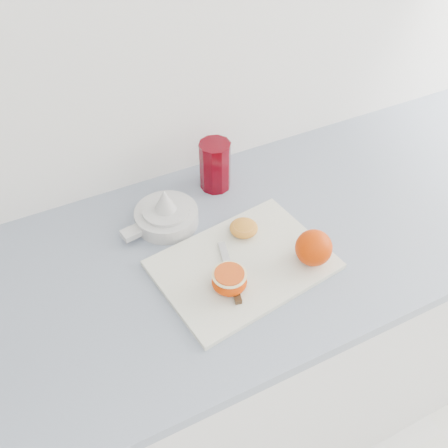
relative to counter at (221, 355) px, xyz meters
name	(u,v)px	position (x,y,z in m)	size (l,w,h in m)	color
counter	(221,355)	(0.00, 0.00, 0.00)	(2.40, 0.64, 0.89)	white
cutting_board	(243,265)	(0.02, -0.07, 0.45)	(0.36, 0.26, 0.01)	silver
whole_orange	(314,248)	(0.16, -0.13, 0.49)	(0.08, 0.08, 0.08)	#CE3900
half_orange	(229,280)	(-0.03, -0.11, 0.48)	(0.07, 0.07, 0.04)	#CE3900
squeezed_shell	(244,228)	(0.07, 0.01, 0.47)	(0.06, 0.06, 0.03)	orange
paring_knife	(233,283)	(-0.02, -0.11, 0.46)	(0.06, 0.17, 0.01)	#452E17
citrus_juicer	(166,214)	(-0.07, 0.13, 0.47)	(0.19, 0.15, 0.10)	silver
red_tumbler	(215,167)	(0.09, 0.20, 0.50)	(0.08, 0.08, 0.13)	#5A010B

